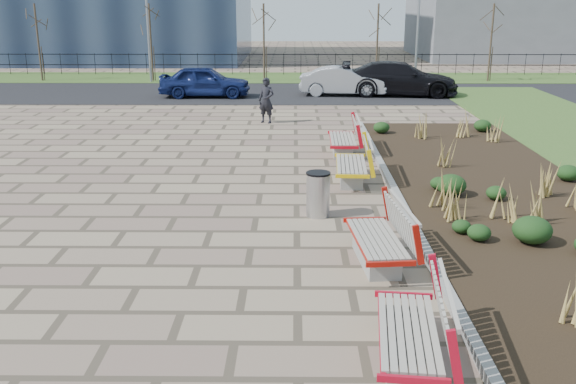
{
  "coord_description": "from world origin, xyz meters",
  "views": [
    {
      "loc": [
        1.61,
        -8.25,
        4.31
      ],
      "look_at": [
        1.5,
        3.0,
        0.9
      ],
      "focal_mm": 40.0,
      "sensor_mm": 36.0,
      "label": 1
    }
  ],
  "objects_px": {
    "car_silver": "(343,81)",
    "car_black": "(400,79)",
    "bench_d": "(343,137)",
    "pedestrian": "(266,100)",
    "litter_bin": "(318,195)",
    "car_blue": "(205,81)",
    "lamp_east": "(418,24)",
    "lamp_west": "(148,23)",
    "bench_a": "(408,326)",
    "bench_c": "(351,162)",
    "bench_b": "(377,235)"
  },
  "relations": [
    {
      "from": "car_silver",
      "to": "car_black",
      "type": "xyz_separation_m",
      "value": [
        2.59,
        0.05,
        0.11
      ]
    },
    {
      "from": "bench_d",
      "to": "pedestrian",
      "type": "bearing_deg",
      "value": 117.74
    },
    {
      "from": "bench_d",
      "to": "litter_bin",
      "type": "xyz_separation_m",
      "value": [
        -0.9,
        -5.5,
        -0.05
      ]
    },
    {
      "from": "car_blue",
      "to": "lamp_east",
      "type": "distance_m",
      "value": 11.89
    },
    {
      "from": "car_silver",
      "to": "lamp_west",
      "type": "height_order",
      "value": "lamp_west"
    },
    {
      "from": "bench_a",
      "to": "litter_bin",
      "type": "xyz_separation_m",
      "value": [
        -0.9,
        5.57,
        -0.05
      ]
    },
    {
      "from": "car_blue",
      "to": "car_silver",
      "type": "bearing_deg",
      "value": -85.77
    },
    {
      "from": "bench_c",
      "to": "car_silver",
      "type": "distance_m",
      "value": 14.44
    },
    {
      "from": "bench_a",
      "to": "car_black",
      "type": "xyz_separation_m",
      "value": [
        3.43,
        22.59,
        0.28
      ]
    },
    {
      "from": "bench_c",
      "to": "car_black",
      "type": "relative_size",
      "value": 0.4
    },
    {
      "from": "bench_d",
      "to": "lamp_east",
      "type": "bearing_deg",
      "value": 74.04
    },
    {
      "from": "car_silver",
      "to": "lamp_west",
      "type": "distance_m",
      "value": 11.18
    },
    {
      "from": "pedestrian",
      "to": "car_silver",
      "type": "bearing_deg",
      "value": 87.56
    },
    {
      "from": "bench_b",
      "to": "pedestrian",
      "type": "height_order",
      "value": "pedestrian"
    },
    {
      "from": "pedestrian",
      "to": "car_silver",
      "type": "height_order",
      "value": "pedestrian"
    },
    {
      "from": "bench_d",
      "to": "lamp_east",
      "type": "relative_size",
      "value": 0.35
    },
    {
      "from": "lamp_west",
      "to": "lamp_east",
      "type": "bearing_deg",
      "value": 0.0
    },
    {
      "from": "bench_c",
      "to": "bench_d",
      "type": "relative_size",
      "value": 1.0
    },
    {
      "from": "bench_a",
      "to": "lamp_west",
      "type": "height_order",
      "value": "lamp_west"
    },
    {
      "from": "car_black",
      "to": "bench_d",
      "type": "bearing_deg",
      "value": 169.24
    },
    {
      "from": "car_black",
      "to": "lamp_west",
      "type": "distance_m",
      "value": 13.48
    },
    {
      "from": "bench_a",
      "to": "bench_c",
      "type": "bearing_deg",
      "value": 96.31
    },
    {
      "from": "car_silver",
      "to": "litter_bin",
      "type": "bearing_deg",
      "value": 179.49
    },
    {
      "from": "bench_d",
      "to": "lamp_east",
      "type": "xyz_separation_m",
      "value": [
        5.0,
        16.21,
        2.54
      ]
    },
    {
      "from": "bench_b",
      "to": "car_black",
      "type": "xyz_separation_m",
      "value": [
        3.43,
        19.48,
        0.28
      ]
    },
    {
      "from": "pedestrian",
      "to": "car_blue",
      "type": "bearing_deg",
      "value": 139.37
    },
    {
      "from": "bench_c",
      "to": "lamp_east",
      "type": "height_order",
      "value": "lamp_east"
    },
    {
      "from": "pedestrian",
      "to": "car_black",
      "type": "bearing_deg",
      "value": 72.51
    },
    {
      "from": "bench_a",
      "to": "car_silver",
      "type": "xyz_separation_m",
      "value": [
        0.84,
        22.55,
        0.17
      ]
    },
    {
      "from": "litter_bin",
      "to": "car_blue",
      "type": "height_order",
      "value": "car_blue"
    },
    {
      "from": "bench_d",
      "to": "lamp_west",
      "type": "height_order",
      "value": "lamp_west"
    },
    {
      "from": "litter_bin",
      "to": "car_black",
      "type": "distance_m",
      "value": 17.57
    },
    {
      "from": "bench_a",
      "to": "litter_bin",
      "type": "relative_size",
      "value": 2.31
    },
    {
      "from": "bench_a",
      "to": "car_silver",
      "type": "distance_m",
      "value": 22.56
    },
    {
      "from": "car_black",
      "to": "litter_bin",
      "type": "bearing_deg",
      "value": 171.56
    },
    {
      "from": "litter_bin",
      "to": "lamp_east",
      "type": "relative_size",
      "value": 0.15
    },
    {
      "from": "bench_c",
      "to": "car_blue",
      "type": "relative_size",
      "value": 0.52
    },
    {
      "from": "car_blue",
      "to": "bench_a",
      "type": "bearing_deg",
      "value": -166.66
    },
    {
      "from": "lamp_east",
      "to": "bench_b",
      "type": "bearing_deg",
      "value": -101.69
    },
    {
      "from": "bench_b",
      "to": "lamp_west",
      "type": "height_order",
      "value": "lamp_west"
    },
    {
      "from": "car_black",
      "to": "lamp_east",
      "type": "relative_size",
      "value": 0.87
    },
    {
      "from": "bench_b",
      "to": "car_black",
      "type": "distance_m",
      "value": 19.78
    },
    {
      "from": "car_blue",
      "to": "litter_bin",
      "type": "bearing_deg",
      "value": -165.12
    },
    {
      "from": "lamp_east",
      "to": "pedestrian",
      "type": "bearing_deg",
      "value": -122.85
    },
    {
      "from": "bench_d",
      "to": "pedestrian",
      "type": "height_order",
      "value": "pedestrian"
    },
    {
      "from": "bench_c",
      "to": "bench_b",
      "type": "bearing_deg",
      "value": -86.98
    },
    {
      "from": "bench_d",
      "to": "bench_a",
      "type": "bearing_deg",
      "value": -88.81
    },
    {
      "from": "bench_c",
      "to": "pedestrian",
      "type": "xyz_separation_m",
      "value": [
        -2.38,
        7.71,
        0.31
      ]
    },
    {
      "from": "pedestrian",
      "to": "lamp_east",
      "type": "height_order",
      "value": "lamp_east"
    },
    {
      "from": "litter_bin",
      "to": "car_blue",
      "type": "distance_m",
      "value": 17.07
    }
  ]
}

